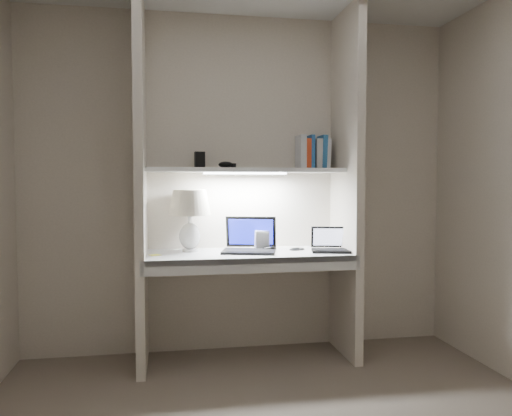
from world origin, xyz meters
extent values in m
cube|color=beige|center=(0.00, 1.50, 1.25)|extent=(3.20, 0.01, 2.50)
cube|color=beige|center=(-0.73, 1.23, 1.25)|extent=(0.06, 0.55, 2.50)
cube|color=beige|center=(0.73, 1.23, 1.25)|extent=(0.06, 0.55, 2.50)
cube|color=white|center=(0.00, 1.23, 0.75)|extent=(1.40, 0.55, 0.04)
cube|color=silver|center=(0.00, 0.96, 0.72)|extent=(1.46, 0.03, 0.10)
cube|color=silver|center=(0.00, 1.32, 1.35)|extent=(1.40, 0.36, 0.03)
cube|color=white|center=(0.00, 1.32, 1.33)|extent=(0.60, 0.04, 0.02)
cylinder|color=white|center=(-0.40, 1.33, 0.78)|extent=(0.11, 0.11, 0.02)
ellipsoid|color=white|center=(-0.40, 1.33, 0.88)|extent=(0.15, 0.15, 0.19)
cylinder|color=white|center=(-0.40, 1.33, 0.99)|extent=(0.02, 0.02, 0.08)
sphere|color=#FFD899|center=(-0.40, 1.33, 1.07)|extent=(0.04, 0.04, 0.04)
cube|color=black|center=(0.01, 1.20, 0.78)|extent=(0.42, 0.34, 0.02)
cube|color=black|center=(0.01, 1.20, 0.79)|extent=(0.35, 0.25, 0.00)
cube|color=black|center=(0.05, 1.35, 0.90)|extent=(0.37, 0.16, 0.23)
cube|color=#1924D6|center=(0.04, 1.35, 0.90)|extent=(0.32, 0.13, 0.19)
cube|color=black|center=(0.58, 1.14, 0.78)|extent=(0.30, 0.24, 0.02)
cube|color=black|center=(0.58, 1.14, 0.79)|extent=(0.25, 0.18, 0.00)
cube|color=black|center=(0.61, 1.25, 0.86)|extent=(0.27, 0.11, 0.16)
cube|color=silver|center=(0.61, 1.24, 0.86)|extent=(0.24, 0.09, 0.13)
cube|color=silver|center=(0.12, 1.32, 0.84)|extent=(0.10, 0.07, 0.14)
ellipsoid|color=black|center=(0.16, 1.25, 0.79)|extent=(0.11, 0.08, 0.04)
torus|color=black|center=(0.38, 1.29, 0.78)|extent=(0.10, 0.10, 0.01)
cube|color=yellow|center=(-0.64, 1.20, 0.77)|extent=(0.09, 0.09, 0.00)
cube|color=silver|center=(0.63, 1.41, 1.48)|extent=(0.04, 0.17, 0.22)
cube|color=#27639C|center=(0.60, 1.41, 1.49)|extent=(0.05, 0.17, 0.25)
cube|color=#B5B4B0|center=(0.56, 1.41, 1.48)|extent=(0.05, 0.17, 0.22)
cube|color=#235899|center=(0.51, 1.41, 1.49)|extent=(0.03, 0.17, 0.25)
cube|color=#D7431E|center=(0.48, 1.41, 1.48)|extent=(0.04, 0.17, 0.22)
cube|color=silver|center=(0.44, 1.41, 1.49)|extent=(0.05, 0.17, 0.25)
cube|color=black|center=(-0.32, 1.41, 1.42)|extent=(0.08, 0.06, 0.12)
ellipsoid|color=black|center=(-0.14, 1.33, 1.39)|extent=(0.11, 0.09, 0.05)
camera|label=1|loc=(-0.56, -2.23, 1.27)|focal=35.00mm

